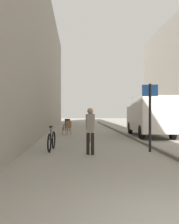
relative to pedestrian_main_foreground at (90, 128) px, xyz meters
name	(u,v)px	position (x,y,z in m)	size (l,w,h in m)	color
ground_plane	(103,137)	(1.13, 5.97, -0.96)	(80.00, 80.00, 0.00)	gray
building_facade_left	(20,48)	(-3.78, 5.97, 4.32)	(2.62, 40.00, 10.56)	gray
kerb_strip	(129,136)	(2.71, 5.97, -0.90)	(0.16, 40.00, 0.12)	slate
pedestrian_main_foreground	(90,128)	(0.00, 0.00, 0.00)	(0.33, 0.22, 1.67)	black
pedestrian_mid_block	(91,123)	(0.27, 3.76, -0.03)	(0.32, 0.21, 1.62)	brown
pedestrian_far_crossing	(90,117)	(0.90, 14.07, 0.07)	(0.34, 0.25, 1.78)	#2D3851
delivery_van	(149,116)	(4.05, 6.25, 0.32)	(2.19, 5.28, 2.39)	silver
street_sign_post	(150,111)	(2.32, 0.49, 0.58)	(0.60, 0.13, 2.60)	black
bicycle_leaning	(52,141)	(-1.47, 1.07, -0.58)	(0.17, 1.77, 0.98)	black
cafe_chair_near_window	(67,127)	(-1.03, 7.41, -0.42)	(0.62, 0.62, 0.94)	brown
cafe_chair_by_doorway	(67,124)	(-1.18, 10.94, -0.42)	(0.56, 0.56, 0.94)	black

